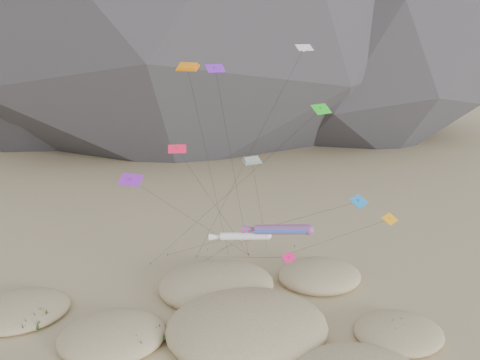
% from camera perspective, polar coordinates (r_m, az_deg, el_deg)
% --- Properties ---
extents(dunes, '(50.97, 37.46, 4.11)m').
position_cam_1_polar(dunes, '(50.66, -2.61, -18.55)').
color(dunes, '#CCB789').
rests_on(dunes, ground).
extents(dune_grass, '(40.73, 30.20, 1.53)m').
position_cam_1_polar(dune_grass, '(49.92, -0.91, -18.95)').
color(dune_grass, black).
rests_on(dune_grass, ground).
extents(kite_stakes, '(21.38, 5.38, 0.30)m').
position_cam_1_polar(kite_stakes, '(68.10, -1.88, -9.14)').
color(kite_stakes, '#3F2D1E').
rests_on(kite_stakes, ground).
extents(rainbow_tube_kite, '(7.71, 19.54, 11.23)m').
position_cam_1_polar(rainbow_tube_kite, '(50.74, 4.80, -6.04)').
color(rainbow_tube_kite, '#FD1A2A').
rests_on(rainbow_tube_kite, ground).
extents(white_tube_kite, '(7.34, 13.04, 9.89)m').
position_cam_1_polar(white_tube_kite, '(51.78, 0.17, -6.87)').
color(white_tube_kite, silver).
rests_on(white_tube_kite, ground).
extents(orange_parafoil, '(6.92, 8.85, 27.52)m').
position_cam_1_polar(orange_parafoil, '(53.35, -6.33, 13.19)').
color(orange_parafoil, orange).
rests_on(orange_parafoil, ground).
extents(multi_parafoil, '(5.92, 12.28, 17.14)m').
position_cam_1_polar(multi_parafoil, '(53.47, 1.51, 2.21)').
color(multi_parafoil, '#E35117').
rests_on(multi_parafoil, ground).
extents(delta_kites, '(29.81, 20.89, 29.36)m').
position_cam_1_polar(delta_kites, '(50.68, 3.57, 2.69)').
color(delta_kites, blue).
rests_on(delta_kites, ground).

